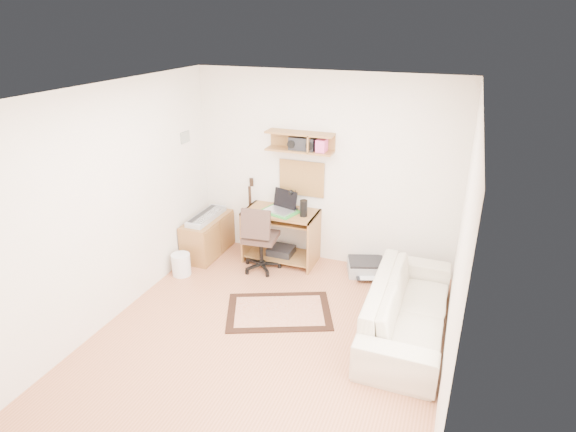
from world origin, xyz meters
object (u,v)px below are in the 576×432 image
at_px(printer, 366,268).
at_px(sofa, 409,300).
at_px(desk, 281,236).
at_px(task_chair, 261,237).
at_px(cabinet, 208,236).

distance_m(printer, sofa, 1.33).
xyz_separation_m(desk, printer, (1.21, 0.05, -0.29)).
bearing_deg(sofa, task_chair, 70.54).
bearing_deg(sofa, desk, 60.94).
bearing_deg(sofa, cabinet, 73.54).
height_order(desk, printer, desk).
relative_size(task_chair, cabinet, 1.06).
bearing_deg(cabinet, printer, 5.64).
bearing_deg(cabinet, sofa, -16.46).
bearing_deg(cabinet, desk, 9.28).
bearing_deg(desk, cabinet, -170.72).
xyz_separation_m(desk, cabinet, (-1.07, -0.18, -0.10)).
height_order(desk, task_chair, task_chair).
bearing_deg(printer, cabinet, 166.89).
height_order(cabinet, sofa, sofa).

